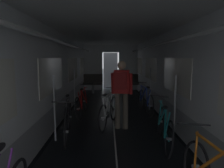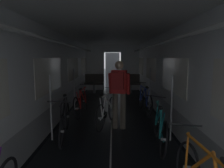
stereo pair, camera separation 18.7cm
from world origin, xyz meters
The scene contains 9 objects.
train_car_shell centered at (0.00, 3.60, 1.70)m, with size 3.14×12.34×2.57m.
bench_seat_far_left centered at (-0.90, 8.07, 0.57)m, with size 0.98×0.51×0.95m.
bench_seat_far_right centered at (0.90, 8.07, 0.57)m, with size 0.98×0.51×0.95m.
bicycle_teal centered at (0.99, 1.84, 0.38)m, with size 0.44×1.69×0.95m.
bicycle_black centered at (-1.03, 2.24, 0.38)m, with size 0.44×1.69×0.94m.
bicycle_blue centered at (1.05, 4.34, 0.38)m, with size 0.44×1.69×0.95m.
bicycle_red centered at (-0.95, 4.05, 0.38)m, with size 0.46×1.70×0.96m.
person_cyclist_aisle centered at (0.18, 2.82, 1.02)m, with size 0.56×0.44×1.69m.
bicycle_white_in_aisle centered at (-0.13, 3.09, 0.38)m, with size 0.61×1.64×0.94m.
Camera 1 is at (-0.14, -2.11, 1.76)m, focal length 32.84 mm.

